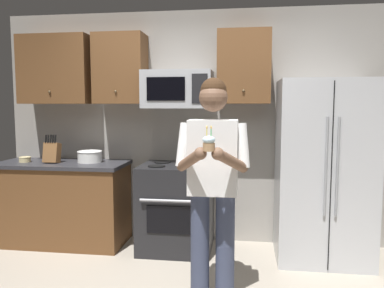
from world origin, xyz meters
TOP-DOWN VIEW (x-y plane):
  - wall_back at (0.00, 1.75)m, footprint 4.40×0.10m
  - oven_range at (-0.15, 1.36)m, footprint 0.76×0.70m
  - microwave at (-0.15, 1.48)m, footprint 0.74×0.41m
  - refrigerator at (1.35, 1.32)m, footprint 0.90×0.75m
  - cabinet_row_upper at (-0.72, 1.53)m, footprint 2.78×0.36m
  - counter_left at (-1.45, 1.38)m, footprint 1.44×0.66m
  - knife_block at (-1.54, 1.33)m, footprint 0.16×0.15m
  - bowl_large_white at (-1.14, 1.43)m, footprint 0.27×0.27m
  - bowl_small_colored at (-1.86, 1.33)m, footprint 0.13×0.13m
  - person at (0.33, 0.32)m, footprint 0.60×0.48m
  - cupcake at (0.33, -0.00)m, footprint 0.09×0.09m

SIDE VIEW (x-z plane):
  - oven_range at x=-0.15m, z-range 0.00..0.93m
  - counter_left at x=-1.45m, z-range 0.00..0.92m
  - refrigerator at x=1.35m, z-range 0.00..1.80m
  - bowl_small_colored at x=-1.86m, z-range 0.92..0.98m
  - bowl_large_white at x=-1.14m, z-range 0.92..1.05m
  - person at x=0.33m, z-range 0.11..1.88m
  - knife_block at x=-1.54m, z-range 0.88..1.20m
  - cupcake at x=0.33m, z-range 1.21..1.38m
  - wall_back at x=0.00m, z-range 0.00..2.60m
  - microwave at x=-0.15m, z-range 1.52..1.92m
  - cabinet_row_upper at x=-0.72m, z-range 1.57..2.33m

